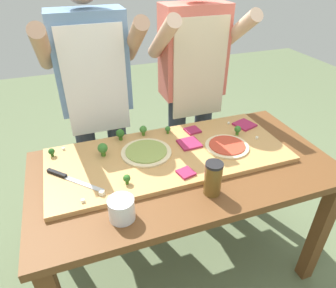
{
  "coord_description": "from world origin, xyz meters",
  "views": [
    {
      "loc": [
        -0.48,
        -1.11,
        1.69
      ],
      "look_at": [
        -0.06,
        0.08,
        0.88
      ],
      "focal_mm": 32.06,
      "sensor_mm": 36.0,
      "label": 1
    }
  ],
  "objects_px": {
    "cheese_crumble_e": "(257,138)",
    "cheese_crumble_b": "(83,201)",
    "pizza_slice_center": "(193,130)",
    "sauce_jar": "(213,178)",
    "broccoli_floret_back_left": "(120,134)",
    "flour_cup": "(122,210)",
    "pizza_whole_pesto_green": "(146,152)",
    "chefs_knife": "(67,177)",
    "pizza_whole_tomato_red": "(227,146)",
    "prep_table": "(184,183)",
    "cheese_crumble_c": "(229,123)",
    "broccoli_floret_back_right": "(127,179)",
    "cheese_crumble_d": "(103,145)",
    "broccoli_floret_front_mid": "(238,130)",
    "cook_right": "(193,80)",
    "pizza_slice_near_left": "(189,143)",
    "broccoli_floret_center_left": "(143,130)",
    "broccoli_floret_center_right": "(103,149)",
    "cook_left": "(95,92)",
    "pizza_slice_far_left": "(245,125)",
    "cheese_crumble_f": "(63,149)",
    "broccoli_floret_back_mid": "(52,152)",
    "cheese_crumble_a": "(102,193)",
    "pizza_slice_far_right": "(186,173)"
  },
  "relations": [
    {
      "from": "pizza_slice_near_left",
      "to": "pizza_slice_center",
      "type": "distance_m",
      "value": 0.14
    },
    {
      "from": "pizza_slice_near_left",
      "to": "cheese_crumble_e",
      "type": "height_order",
      "value": "cheese_crumble_e"
    },
    {
      "from": "pizza_whole_tomato_red",
      "to": "cheese_crumble_d",
      "type": "xyz_separation_m",
      "value": [
        -0.62,
        0.24,
        -0.0
      ]
    },
    {
      "from": "broccoli_floret_back_left",
      "to": "flour_cup",
      "type": "height_order",
      "value": "flour_cup"
    },
    {
      "from": "pizza_whole_pesto_green",
      "to": "chefs_knife",
      "type": "bearing_deg",
      "value": -169.67
    },
    {
      "from": "prep_table",
      "to": "broccoli_floret_center_right",
      "type": "height_order",
      "value": "broccoli_floret_center_right"
    },
    {
      "from": "chefs_knife",
      "to": "cook_right",
      "type": "height_order",
      "value": "cook_right"
    },
    {
      "from": "broccoli_floret_center_right",
      "to": "pizza_slice_center",
      "type": "bearing_deg",
      "value": 8.08
    },
    {
      "from": "prep_table",
      "to": "broccoli_floret_front_mid",
      "type": "relative_size",
      "value": 26.95
    },
    {
      "from": "pizza_whole_tomato_red",
      "to": "pizza_slice_far_left",
      "type": "height_order",
      "value": "pizza_whole_tomato_red"
    },
    {
      "from": "pizza_slice_near_left",
      "to": "broccoli_floret_back_right",
      "type": "height_order",
      "value": "broccoli_floret_back_right"
    },
    {
      "from": "pizza_whole_tomato_red",
      "to": "flour_cup",
      "type": "xyz_separation_m",
      "value": [
        -0.63,
        -0.29,
        0.01
      ]
    },
    {
      "from": "pizza_slice_far_right",
      "to": "cook_right",
      "type": "height_order",
      "value": "cook_right"
    },
    {
      "from": "cheese_crumble_e",
      "to": "cheese_crumble_b",
      "type": "bearing_deg",
      "value": -169.1
    },
    {
      "from": "cook_right",
      "to": "pizza_slice_near_left",
      "type": "bearing_deg",
      "value": -114.75
    },
    {
      "from": "pizza_slice_near_left",
      "to": "flour_cup",
      "type": "xyz_separation_m",
      "value": [
        -0.45,
        -0.38,
        0.01
      ]
    },
    {
      "from": "pizza_whole_tomato_red",
      "to": "cheese_crumble_a",
      "type": "xyz_separation_m",
      "value": [
        -0.69,
        -0.15,
        0.0
      ]
    },
    {
      "from": "cheese_crumble_f",
      "to": "cheese_crumble_b",
      "type": "bearing_deg",
      "value": -83.01
    },
    {
      "from": "broccoli_floret_back_left",
      "to": "cheese_crumble_e",
      "type": "xyz_separation_m",
      "value": [
        0.72,
        -0.25,
        -0.03
      ]
    },
    {
      "from": "pizza_slice_center",
      "to": "pizza_slice_far_left",
      "type": "bearing_deg",
      "value": -7.67
    },
    {
      "from": "cheese_crumble_d",
      "to": "sauce_jar",
      "type": "distance_m",
      "value": 0.65
    },
    {
      "from": "broccoli_floret_center_left",
      "to": "cheese_crumble_c",
      "type": "xyz_separation_m",
      "value": [
        0.52,
        -0.05,
        -0.03
      ]
    },
    {
      "from": "flour_cup",
      "to": "cook_right",
      "type": "height_order",
      "value": "cook_right"
    },
    {
      "from": "broccoli_floret_back_right",
      "to": "pizza_slice_center",
      "type": "bearing_deg",
      "value": 35.44
    },
    {
      "from": "broccoli_floret_center_left",
      "to": "cheese_crumble_d",
      "type": "distance_m",
      "value": 0.24
    },
    {
      "from": "pizza_slice_center",
      "to": "broccoli_floret_center_left",
      "type": "bearing_deg",
      "value": 169.14
    },
    {
      "from": "cheese_crumble_c",
      "to": "broccoli_floret_front_mid",
      "type": "bearing_deg",
      "value": -97.88
    },
    {
      "from": "prep_table",
      "to": "broccoli_floret_center_right",
      "type": "xyz_separation_m",
      "value": [
        -0.37,
        0.18,
        0.18
      ]
    },
    {
      "from": "broccoli_floret_front_mid",
      "to": "flour_cup",
      "type": "height_order",
      "value": "flour_cup"
    },
    {
      "from": "sauce_jar",
      "to": "cook_right",
      "type": "height_order",
      "value": "cook_right"
    },
    {
      "from": "cheese_crumble_c",
      "to": "broccoli_floret_back_right",
      "type": "bearing_deg",
      "value": -154.45
    },
    {
      "from": "cheese_crumble_b",
      "to": "pizza_whole_tomato_red",
      "type": "bearing_deg",
      "value": 12.28
    },
    {
      "from": "cheese_crumble_f",
      "to": "pizza_slice_far_left",
      "type": "bearing_deg",
      "value": -5.16
    },
    {
      "from": "prep_table",
      "to": "sauce_jar",
      "type": "bearing_deg",
      "value": -80.41
    },
    {
      "from": "sauce_jar",
      "to": "broccoli_floret_center_left",
      "type": "bearing_deg",
      "value": 106.67
    },
    {
      "from": "chefs_knife",
      "to": "sauce_jar",
      "type": "xyz_separation_m",
      "value": [
        0.6,
        -0.29,
        0.05
      ]
    },
    {
      "from": "pizza_whole_pesto_green",
      "to": "pizza_slice_near_left",
      "type": "distance_m",
      "value": 0.24
    },
    {
      "from": "cheese_crumble_b",
      "to": "broccoli_floret_center_right",
      "type": "bearing_deg",
      "value": 66.15
    },
    {
      "from": "prep_table",
      "to": "cook_left",
      "type": "bearing_deg",
      "value": 120.07
    },
    {
      "from": "cheese_crumble_d",
      "to": "pizza_slice_far_left",
      "type": "bearing_deg",
      "value": -4.3
    },
    {
      "from": "broccoli_floret_back_mid",
      "to": "broccoli_floret_center_right",
      "type": "height_order",
      "value": "broccoli_floret_center_right"
    },
    {
      "from": "chefs_knife",
      "to": "pizza_whole_tomato_red",
      "type": "height_order",
      "value": "same"
    },
    {
      "from": "pizza_slice_center",
      "to": "sauce_jar",
      "type": "height_order",
      "value": "sauce_jar"
    },
    {
      "from": "cheese_crumble_e",
      "to": "cook_right",
      "type": "distance_m",
      "value": 0.57
    },
    {
      "from": "broccoli_floret_back_left",
      "to": "broccoli_floret_front_mid",
      "type": "relative_size",
      "value": 1.16
    },
    {
      "from": "pizza_whole_tomato_red",
      "to": "pizza_slice_near_left",
      "type": "xyz_separation_m",
      "value": [
        -0.18,
        0.09,
        -0.0
      ]
    },
    {
      "from": "chefs_knife",
      "to": "cheese_crumble_c",
      "type": "bearing_deg",
      "value": 12.16
    },
    {
      "from": "cheese_crumble_e",
      "to": "pizza_slice_center",
      "type": "bearing_deg",
      "value": 146.97
    },
    {
      "from": "broccoli_floret_front_mid",
      "to": "cook_left",
      "type": "height_order",
      "value": "cook_left"
    },
    {
      "from": "pizza_whole_pesto_green",
      "to": "pizza_slice_center",
      "type": "relative_size",
      "value": 3.32
    }
  ]
}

